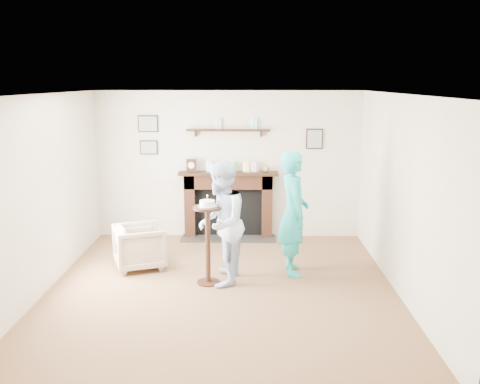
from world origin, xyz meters
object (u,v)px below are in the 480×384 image
armchair (141,267)px  man (221,283)px  pedestal_table (208,229)px  woman (292,273)px

armchair → man: man is taller
armchair → pedestal_table: 1.40m
armchair → pedestal_table: size_ratio=0.57×
man → pedestal_table: bearing=-81.0°
armchair → woman: bearing=-115.9°
pedestal_table → armchair: bearing=150.0°
man → woman: bearing=116.6°
pedestal_table → man: bearing=4.3°
man → pedestal_table: 0.76m
man → armchair: bearing=-111.1°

